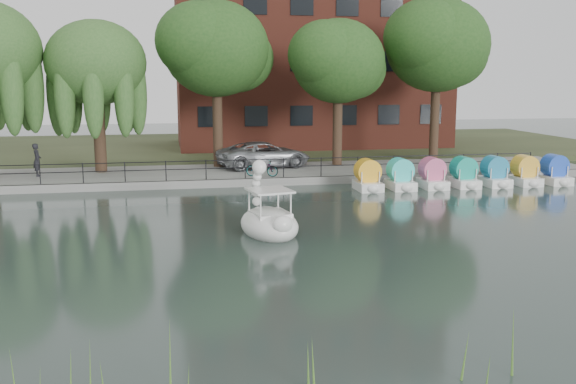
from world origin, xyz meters
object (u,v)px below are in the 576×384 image
object	(u,v)px
minivan	(264,153)
pedestrian	(37,158)
swan_boat	(269,218)
bicycle	(262,167)

from	to	relation	value
minivan	pedestrian	distance (m)	12.21
minivan	swan_boat	bearing A→B (deg)	158.41
minivan	swan_boat	world-z (taller)	swan_boat
pedestrian	swan_boat	bearing A→B (deg)	-152.99
pedestrian	swan_boat	world-z (taller)	swan_boat
bicycle	swan_boat	xyz separation A→B (m)	(-1.35, -10.79, -0.34)
swan_boat	pedestrian	bearing A→B (deg)	116.70
bicycle	swan_boat	distance (m)	10.88
minivan	swan_boat	distance (m)	14.28
bicycle	pedestrian	distance (m)	11.76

